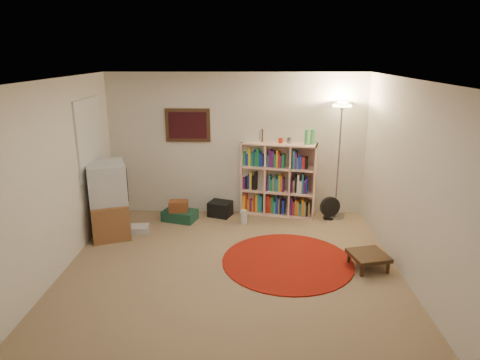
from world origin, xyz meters
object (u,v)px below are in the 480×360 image
Objects in this scene: floor_lamp at (341,122)px; tv_stand at (109,200)px; bookshelf at (277,180)px; floor_fan at (330,208)px; side_table at (368,256)px; suitcase at (180,215)px.

tv_stand is (-3.75, -0.83, -1.12)m from floor_lamp.
floor_fan is (0.91, -0.26, -0.43)m from bookshelf.
floor_lamp is 4.00m from tv_stand.
floor_fan is at bearing 96.76° from side_table.
floor_lamp reaches higher than tv_stand.
floor_lamp is at bearing -8.98° from tv_stand.
floor_lamp is at bearing 92.76° from side_table.
tv_stand reaches higher than floor_fan.
suitcase is at bearing 9.00° from tv_stand.
tv_stand is (-2.72, -0.97, -0.07)m from bookshelf.
floor_lamp is 3.58× the size of side_table.
tv_stand is at bearing -167.58° from floor_lamp.
floor_fan is 0.35× the size of tv_stand.
floor_fan is 0.72× the size of side_table.
side_table is (3.84, -1.06, -0.39)m from tv_stand.
side_table is at bearing -100.71° from floor_fan.
floor_lamp is 4.97× the size of floor_fan.
tv_stand is at bearing -132.68° from suitcase.
floor_lamp is at bearing 26.42° from floor_fan.
bookshelf is 2.45× the size of suitcase.
suitcase is (-1.71, -0.37, -0.54)m from bookshelf.
bookshelf is at bearing 171.87° from floor_lamp.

